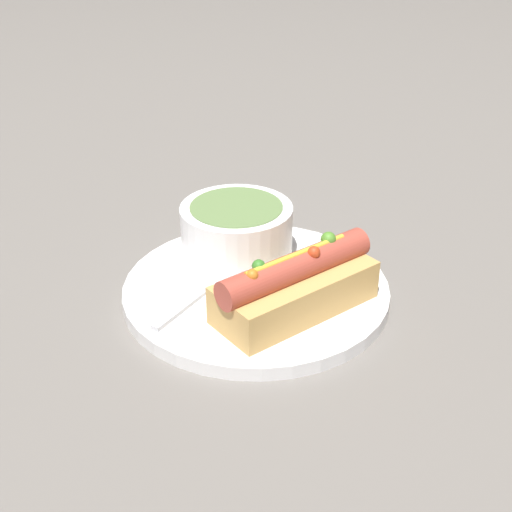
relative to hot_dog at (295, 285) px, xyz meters
name	(u,v)px	position (x,y,z in m)	size (l,w,h in m)	color
ground_plane	(256,296)	(-0.01, 0.05, -0.04)	(4.00, 4.00, 0.00)	slate
dinner_plate	(256,291)	(-0.01, 0.05, -0.03)	(0.25, 0.25, 0.01)	white
hot_dog	(295,285)	(0.00, 0.00, 0.00)	(0.16, 0.09, 0.06)	tan
soup_bowl	(237,229)	(-0.01, 0.11, 0.01)	(0.11, 0.11, 0.05)	white
spoon	(231,269)	(-0.03, 0.08, -0.02)	(0.14, 0.10, 0.01)	#B7B7BC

